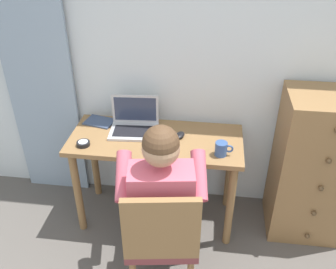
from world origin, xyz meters
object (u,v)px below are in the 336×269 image
(person_seated, at_px, (161,192))
(computer_mouse, at_px, (180,135))
(laptop, at_px, (134,124))
(desk, at_px, (156,152))
(desk_clock, at_px, (83,144))
(notebook_pad, at_px, (100,122))
(dresser, at_px, (314,167))
(chair, at_px, (161,237))
(coffee_mug, at_px, (221,149))

(person_seated, xyz_separation_m, computer_mouse, (0.05, 0.53, 0.07))
(laptop, height_order, computer_mouse, laptop)
(desk, bearing_deg, person_seated, -77.23)
(desk, bearing_deg, laptop, 151.70)
(desk_clock, relative_size, notebook_pad, 0.43)
(person_seated, height_order, laptop, person_seated)
(laptop, bearing_deg, dresser, -1.71)
(desk, xyz_separation_m, person_seated, (0.11, -0.50, 0.06))
(chair, xyz_separation_m, desk_clock, (-0.61, 0.52, 0.26))
(chair, distance_m, computer_mouse, 0.76)
(dresser, bearing_deg, coffee_mug, -163.37)
(laptop, xyz_separation_m, coffee_mug, (0.63, -0.24, -0.00))
(desk, height_order, chair, chair)
(chair, xyz_separation_m, laptop, (-0.31, 0.77, 0.29))
(chair, distance_m, person_seated, 0.26)
(dresser, bearing_deg, person_seated, -151.40)
(desk, bearing_deg, notebook_pad, 160.64)
(person_seated, distance_m, desk_clock, 0.68)
(desk, distance_m, coffee_mug, 0.51)
(chair, bearing_deg, dresser, 36.61)
(chair, height_order, coffee_mug, chair)
(desk_clock, bearing_deg, coffee_mug, 0.61)
(notebook_pad, bearing_deg, desk_clock, -81.22)
(chair, distance_m, coffee_mug, 0.69)
(dresser, distance_m, person_seated, 1.16)
(notebook_pad, xyz_separation_m, coffee_mug, (0.91, -0.31, 0.04))
(chair, distance_m, laptop, 0.88)
(laptop, xyz_separation_m, notebook_pad, (-0.28, 0.07, -0.05))
(desk_clock, distance_m, coffee_mug, 0.93)
(dresser, relative_size, computer_mouse, 11.17)
(dresser, height_order, coffee_mug, dresser)
(dresser, distance_m, laptop, 1.32)
(notebook_pad, relative_size, coffee_mug, 1.75)
(laptop, height_order, notebook_pad, laptop)
(computer_mouse, distance_m, coffee_mug, 0.34)
(chair, relative_size, person_seated, 0.74)
(laptop, bearing_deg, coffee_mug, -20.73)
(person_seated, height_order, desk_clock, person_seated)
(dresser, height_order, chair, dresser)
(desk_clock, bearing_deg, notebook_pad, 86.19)
(dresser, bearing_deg, laptop, 178.29)
(person_seated, relative_size, computer_mouse, 12.08)
(desk_clock, xyz_separation_m, notebook_pad, (0.02, 0.32, -0.01))
(computer_mouse, bearing_deg, dresser, 22.21)
(dresser, xyz_separation_m, notebook_pad, (-1.58, 0.11, 0.19))
(desk_clock, bearing_deg, desk, 18.13)
(chair, xyz_separation_m, notebook_pad, (-0.59, 0.84, 0.25))
(desk, height_order, dresser, dresser)
(coffee_mug, bearing_deg, computer_mouse, 148.81)
(notebook_pad, bearing_deg, desk, -6.76)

